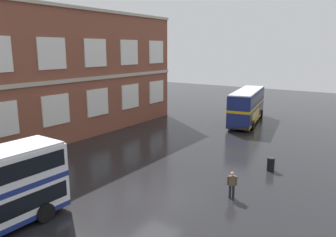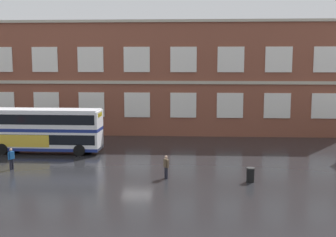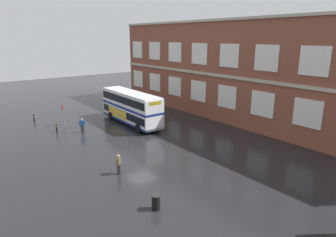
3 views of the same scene
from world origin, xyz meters
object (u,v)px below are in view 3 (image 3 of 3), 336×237
Objects in this scene: safety_bollard_west at (34,118)px; station_litter_bin at (156,202)px; second_passenger at (82,125)px; safety_bollard_east at (57,128)px; waiting_passenger at (119,164)px; double_decker_near at (131,107)px; bus_stand_flag at (63,113)px.

station_litter_bin is at bearing 1.78° from safety_bollard_west.
second_passenger is 1.79× the size of safety_bollard_east.
waiting_passenger is 1.00× the size of second_passenger.
double_decker_near is at bearing 145.22° from waiting_passenger.
safety_bollard_west is at bearing -178.22° from station_litter_bin.
bus_stand_flag is at bearing 141.10° from safety_bollard_east.
double_decker_near is at bearing 75.62° from safety_bollard_east.
safety_bollard_west is at bearing -171.24° from safety_bollard_east.
second_passenger is (-12.28, 1.91, 0.00)m from waiting_passenger.
station_litter_bin is (22.14, -1.61, -1.12)m from bus_stand_flag.
waiting_passenger is 12.43m from second_passenger.
safety_bollard_east is at bearing 8.76° from safety_bollard_west.
station_litter_bin is (6.00, -0.56, -0.41)m from waiting_passenger.
safety_bollard_east is (-2.02, -2.34, -0.44)m from second_passenger.
station_litter_bin is 20.30m from safety_bollard_east.
safety_bollard_west is at bearing -130.93° from double_decker_near.
second_passenger reaches higher than safety_bollard_east.
safety_bollard_west is at bearing -158.16° from second_passenger.
bus_stand_flag is 5.13m from safety_bollard_west.
station_litter_bin reaches higher than safety_bollard_east.
second_passenger is at bearing 21.84° from safety_bollard_west.
station_litter_bin reaches higher than safety_bollard_west.
safety_bollard_east is at bearing 179.63° from station_litter_bin.
double_decker_near reaches higher than station_litter_bin.
station_litter_bin is 1.08× the size of safety_bollard_east.
safety_bollard_east is (6.20, 0.96, 0.00)m from safety_bollard_west.
second_passenger reaches higher than safety_bollard_west.
safety_bollard_east is (-20.30, 0.13, -0.03)m from station_litter_bin.
second_passenger is at bearing 12.58° from bus_stand_flag.
station_litter_bin is 1.08× the size of safety_bollard_west.
waiting_passenger is at bearing -3.73° from bus_stand_flag.
double_decker_near reaches higher than safety_bollard_west.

